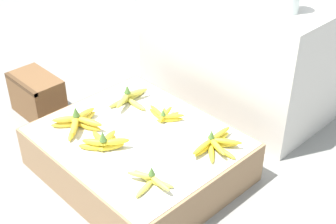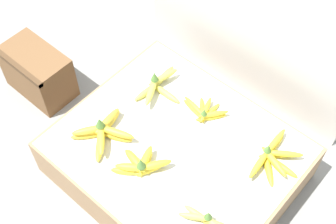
# 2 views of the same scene
# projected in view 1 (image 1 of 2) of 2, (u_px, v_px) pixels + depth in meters

# --- Properties ---
(ground_plane) EXTENTS (10.00, 10.00, 0.00)m
(ground_plane) POSITION_uv_depth(u_px,v_px,m) (139.00, 171.00, 2.42)
(ground_plane) COLOR gray
(display_platform) EXTENTS (0.95, 0.80, 0.23)m
(display_platform) POSITION_uv_depth(u_px,v_px,m) (139.00, 154.00, 2.36)
(display_platform) COLOR #997551
(display_platform) RESTS_ON ground_plane
(back_vendor_table) EXTENTS (1.12, 0.58, 0.72)m
(back_vendor_table) POSITION_uv_depth(u_px,v_px,m) (237.00, 50.00, 2.79)
(back_vendor_table) COLOR beige
(back_vendor_table) RESTS_ON ground_plane
(wooden_crate) EXTENTS (0.34, 0.20, 0.25)m
(wooden_crate) POSITION_uv_depth(u_px,v_px,m) (37.00, 96.00, 2.80)
(wooden_crate) COLOR brown
(wooden_crate) RESTS_ON ground_plane
(banana_bunch_front_left) EXTENTS (0.23, 0.25, 0.11)m
(banana_bunch_front_left) POSITION_uv_depth(u_px,v_px,m) (78.00, 122.00, 2.34)
(banana_bunch_front_left) COLOR gold
(banana_bunch_front_left) RESTS_ON display_platform
(banana_bunch_front_midleft) EXTENTS (0.20, 0.20, 0.11)m
(banana_bunch_front_midleft) POSITION_uv_depth(u_px,v_px,m) (104.00, 142.00, 2.20)
(banana_bunch_front_midleft) COLOR yellow
(banana_bunch_front_midleft) RESTS_ON display_platform
(banana_bunch_front_midright) EXTENTS (0.22, 0.17, 0.09)m
(banana_bunch_front_midright) POSITION_uv_depth(u_px,v_px,m) (150.00, 180.00, 1.99)
(banana_bunch_front_midright) COLOR #DBCC4C
(banana_bunch_front_midright) RESTS_ON display_platform
(banana_bunch_middle_left) EXTENTS (0.17, 0.27, 0.11)m
(banana_bunch_middle_left) POSITION_uv_depth(u_px,v_px,m) (130.00, 98.00, 2.53)
(banana_bunch_middle_left) COLOR gold
(banana_bunch_middle_left) RESTS_ON display_platform
(banana_bunch_middle_midleft) EXTENTS (0.21, 0.15, 0.08)m
(banana_bunch_middle_midleft) POSITION_uv_depth(u_px,v_px,m) (165.00, 115.00, 2.41)
(banana_bunch_middle_midleft) COLOR yellow
(banana_bunch_middle_midleft) RESTS_ON display_platform
(banana_bunch_middle_midright) EXTENTS (0.19, 0.29, 0.10)m
(banana_bunch_middle_midright) POSITION_uv_depth(u_px,v_px,m) (216.00, 144.00, 2.20)
(banana_bunch_middle_midright) COLOR yellow
(banana_bunch_middle_midright) RESTS_ON display_platform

